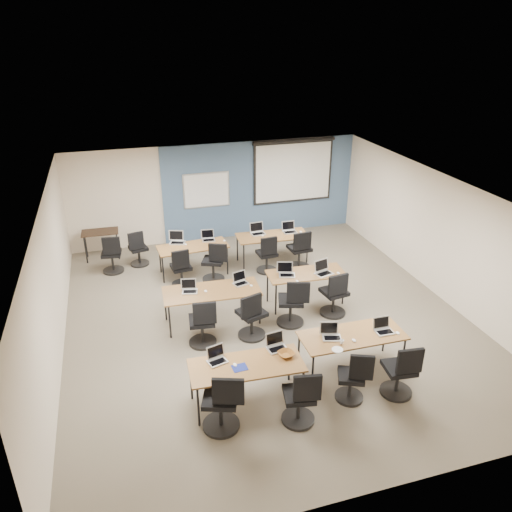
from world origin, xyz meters
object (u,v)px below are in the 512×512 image
object	(u,v)px
utility_table	(100,235)
task_chair_7	(335,297)
laptop_6	(286,272)
training_table_back_left	(193,248)
task_chair_4	(203,326)
laptop_1	(276,345)
laptop_3	(383,328)
task_chair_2	(353,381)
laptop_8	(177,240)
task_chair_8	(181,271)
training_table_front_right	(352,337)
training_table_back_right	(272,237)
laptop_10	(257,231)
task_chair_10	(267,257)
spare_chair_a	(138,251)
task_chair_3	(401,374)
laptop_2	(331,334)
task_chair_9	(214,265)
task_chair_1	(301,401)
laptop_7	(323,270)
laptop_5	(240,281)
projector_screen	(293,168)
task_chair_6	(292,306)
training_table_mid_right	(306,275)
training_table_mid_left	(212,292)
training_table_front_left	(246,367)
task_chair_5	(252,319)
laptop_0	(217,358)
spare_chair_b	(112,257)
task_chair_0	(222,406)
laptop_9	(208,238)
laptop_11	(289,229)
task_chair_11	(300,253)

from	to	relation	value
utility_table	task_chair_7	bearing A→B (deg)	-41.35
laptop_6	training_table_back_left	bearing A→B (deg)	145.89
training_table_back_left	task_chair_4	distance (m)	3.06
laptop_1	laptop_3	world-z (taller)	laptop_1
task_chair_2	laptop_3	distance (m)	1.18
laptop_8	task_chair_8	bearing A→B (deg)	-74.02
training_table_front_right	training_table_back_right	size ratio (longest dim) A/B	1.01
training_table_front_right	task_chair_7	bearing A→B (deg)	74.76
laptop_10	task_chair_10	size ratio (longest dim) A/B	0.36
utility_table	spare_chair_a	size ratio (longest dim) A/B	0.96
task_chair_3	task_chair_7	world-z (taller)	task_chair_7
laptop_2	task_chair_3	world-z (taller)	task_chair_3
training_table_back_right	laptop_3	size ratio (longest dim) A/B	5.81
task_chair_9	task_chair_4	bearing A→B (deg)	-83.76
task_chair_1	laptop_10	size ratio (longest dim) A/B	2.80
task_chair_1	laptop_7	bearing A→B (deg)	72.38
laptop_3	task_chair_3	distance (m)	0.88
laptop_5	laptop_7	distance (m)	1.81
laptop_1	task_chair_7	size ratio (longest dim) A/B	0.31
training_table_back_left	utility_table	bearing A→B (deg)	139.99
projector_screen	task_chair_7	bearing A→B (deg)	-99.66
training_table_back_right	task_chair_6	bearing A→B (deg)	-97.23
training_table_back_left	task_chair_3	world-z (taller)	task_chair_3
projector_screen	training_table_front_right	size ratio (longest dim) A/B	1.32
training_table_mid_right	laptop_5	xyz separation A→B (m)	(-1.47, -0.04, 0.11)
task_chair_3	task_chair_10	xyz separation A→B (m)	(-0.70, 4.90, -0.01)
laptop_3	utility_table	bearing A→B (deg)	128.22
training_table_mid_left	training_table_front_left	bearing A→B (deg)	-86.20
training_table_front_right	task_chair_5	bearing A→B (deg)	134.26
laptop_1	utility_table	size ratio (longest dim) A/B	0.35
projector_screen	laptop_1	distance (m)	7.08
laptop_0	spare_chair_b	bearing A→B (deg)	90.42
laptop_10	task_chair_0	bearing A→B (deg)	-114.87
laptop_9	laptop_5	bearing A→B (deg)	-78.55
laptop_11	utility_table	xyz separation A→B (m)	(-4.66, 1.37, -0.14)
training_table_back_left	training_table_back_right	size ratio (longest dim) A/B	0.93
laptop_1	laptop_10	world-z (taller)	laptop_10
laptop_3	task_chair_7	bearing A→B (deg)	92.87
training_table_front_left	laptop_10	bearing A→B (deg)	74.36
task_chair_0	spare_chair_b	size ratio (longest dim) A/B	1.05
task_chair_3	spare_chair_a	xyz separation A→B (m)	(-3.69, 6.18, -0.02)
training_table_front_left	task_chair_2	size ratio (longest dim) A/B	1.89
laptop_8	laptop_9	size ratio (longest dim) A/B	1.15
projector_screen	task_chair_4	bearing A→B (deg)	-126.00
laptop_0	laptop_11	size ratio (longest dim) A/B	0.87
task_chair_3	laptop_11	bearing A→B (deg)	95.33
task_chair_4	laptop_10	xyz separation A→B (m)	(2.08, 3.35, 0.38)
laptop_11	task_chair_11	world-z (taller)	task_chair_11
task_chair_11	utility_table	size ratio (longest dim) A/B	1.14
task_chair_9	spare_chair_b	distance (m)	2.56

